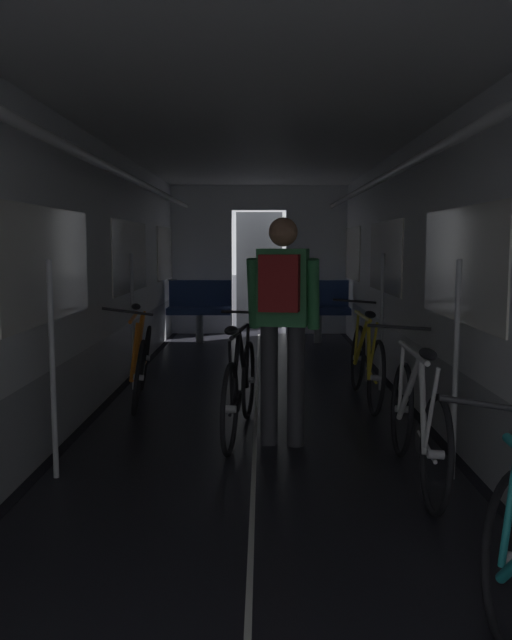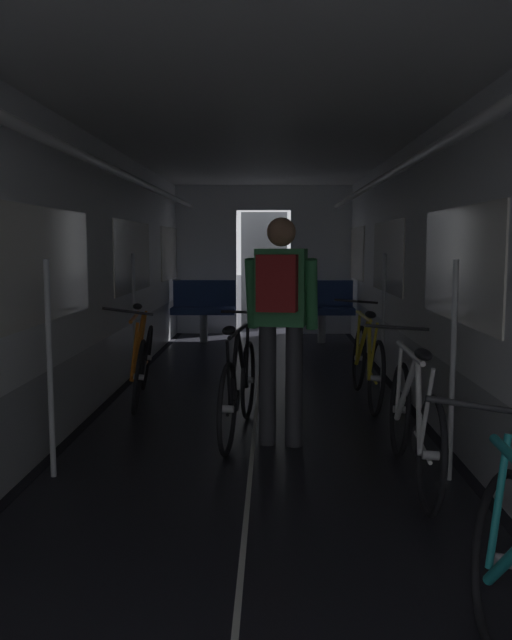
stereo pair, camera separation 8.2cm
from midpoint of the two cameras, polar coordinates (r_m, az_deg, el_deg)
train_car_shell at (r=5.62m, az=0.39°, el=8.62°), size 3.14×12.34×2.57m
bench_seat_far_left at (r=10.18m, az=-4.28°, el=1.30°), size 0.98×0.51×0.95m
bench_seat_far_right at (r=10.17m, az=5.88°, el=1.28°), size 0.98×0.51×0.95m
bicycle_orange at (r=6.43m, az=-9.35°, el=-3.52°), size 0.44×1.69×0.96m
bicycle_yellow at (r=6.37m, az=9.86°, el=-3.60°), size 0.44×1.69×0.95m
bicycle_white at (r=4.33m, az=13.88°, el=-8.52°), size 0.44×1.69×0.94m
person_cyclist_aisle at (r=4.84m, az=2.60°, el=0.86°), size 0.56×0.43×1.69m
bicycle_black_in_aisle at (r=5.21m, az=-1.06°, el=-5.77°), size 0.44×1.69×0.94m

